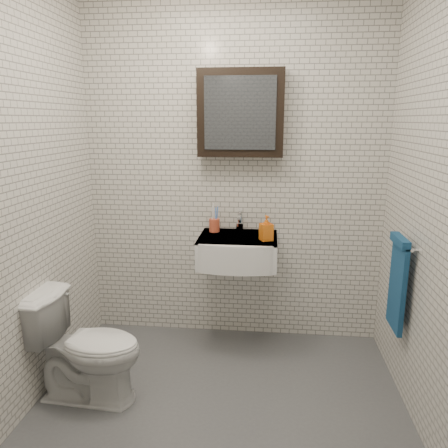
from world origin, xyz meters
name	(u,v)px	position (x,y,z in m)	size (l,w,h in m)	color
ground	(219,410)	(0.00, 0.00, 0.01)	(2.20, 2.00, 0.01)	#505258
room_shell	(218,158)	(0.00, 0.00, 1.47)	(2.22, 2.02, 2.51)	silver
washbasin	(238,251)	(0.05, 0.73, 0.76)	(0.55, 0.50, 0.20)	white
faucet	(240,222)	(0.05, 0.93, 0.92)	(0.06, 0.20, 0.15)	silver
mirror_cabinet	(241,113)	(0.05, 0.93, 1.70)	(0.60, 0.15, 0.60)	black
towel_rail	(398,280)	(1.04, 0.35, 0.72)	(0.09, 0.30, 0.58)	silver
toothbrush_cup	(214,225)	(-0.13, 0.89, 0.90)	(0.10, 0.10, 0.21)	#BB492E
soap_bottle	(266,228)	(0.25, 0.69, 0.94)	(0.08, 0.08, 0.17)	#DE5117
toilet	(87,347)	(-0.80, 0.05, 0.34)	(0.38, 0.66, 0.68)	white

